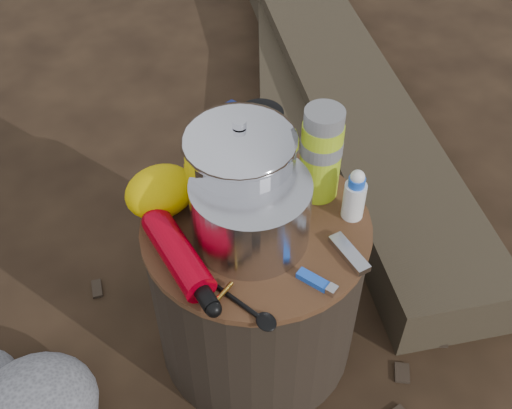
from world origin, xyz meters
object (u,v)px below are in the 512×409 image
camping_pot (240,169)px  travel_mug (261,139)px  log_main (345,95)px  fuel_bottle (178,255)px  thermos (321,154)px  stump (256,287)px

camping_pot → travel_mug: bearing=42.4°
log_main → fuel_bottle: 1.17m
travel_mug → fuel_bottle: bearing=-149.5°
log_main → camping_pot: camping_pot is taller
log_main → camping_pot: (-0.73, -0.56, 0.45)m
camping_pot → thermos: camping_pot is taller
fuel_bottle → thermos: (0.34, 0.03, 0.07)m
log_main → fuel_bottle: fuel_bottle is taller
stump → camping_pot: size_ratio=2.15×
fuel_bottle → travel_mug: 0.33m
stump → log_main: bearing=40.1°
log_main → travel_mug: 0.88m
stump → fuel_bottle: size_ratio=1.82×
camping_pot → fuel_bottle: bearing=-158.5°
thermos → travel_mug: (-0.06, 0.14, -0.04)m
camping_pot → log_main: bearing=37.4°
stump → camping_pot: (-0.00, 0.05, 0.32)m
fuel_bottle → travel_mug: bearing=31.5°
stump → thermos: 0.35m
fuel_bottle → thermos: 0.34m
stump → log_main: 0.97m
stump → camping_pot: bearing=92.3°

